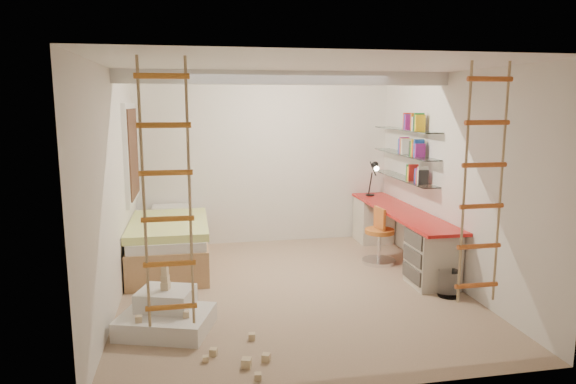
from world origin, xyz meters
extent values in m
plane|color=#998063|center=(0.00, 0.00, 0.00)|extent=(4.50, 4.50, 0.00)
cube|color=white|center=(0.00, 0.30, 2.52)|extent=(4.00, 0.18, 0.16)
cube|color=white|center=(-1.97, 1.50, 1.55)|extent=(0.06, 1.15, 1.35)
cube|color=#4C2D1E|center=(-1.93, 1.50, 1.55)|extent=(0.02, 1.00, 1.20)
cylinder|color=white|center=(1.75, -0.54, 0.15)|extent=(0.25, 0.25, 0.31)
cube|color=red|center=(1.72, 0.83, 0.73)|extent=(0.55, 2.80, 0.04)
cube|color=beige|center=(1.72, 1.93, 0.35)|extent=(0.52, 0.55, 0.71)
cube|color=beige|center=(1.72, -0.17, 0.35)|extent=(0.52, 0.55, 0.71)
cube|color=#4C4742|center=(1.45, -0.17, 0.61)|extent=(0.02, 0.50, 0.18)
cube|color=#4C4742|center=(1.45, -0.17, 0.39)|extent=(0.02, 0.50, 0.18)
cube|color=#4C4742|center=(1.45, -0.17, 0.17)|extent=(0.02, 0.50, 0.18)
cube|color=white|center=(1.87, 1.13, 1.15)|extent=(0.25, 1.80, 0.01)
cube|color=white|center=(1.87, 1.13, 1.50)|extent=(0.25, 1.80, 0.01)
cube|color=white|center=(1.87, 1.13, 1.85)|extent=(0.25, 1.80, 0.01)
cube|color=#AD7F51|center=(-1.48, 1.23, 0.23)|extent=(1.00, 2.00, 0.45)
cube|color=white|center=(-1.48, 1.23, 0.51)|extent=(0.95, 1.95, 0.12)
cube|color=#E2FF35|center=(-1.48, 1.08, 0.62)|extent=(1.02, 1.60, 0.10)
cube|color=white|center=(-1.48, 2.03, 0.63)|extent=(0.55, 0.35, 0.12)
cylinder|color=black|center=(1.67, 1.98, 0.76)|extent=(0.14, 0.14, 0.02)
cylinder|color=black|center=(1.67, 1.98, 0.95)|extent=(0.02, 0.15, 0.36)
cylinder|color=black|center=(1.67, 1.88, 1.20)|extent=(0.02, 0.27, 0.20)
cone|color=black|center=(1.67, 1.76, 1.25)|extent=(0.12, 0.14, 0.15)
cylinder|color=#FFEABF|center=(1.67, 1.72, 1.22)|extent=(0.08, 0.04, 0.08)
cylinder|color=#C16925|center=(1.40, 0.81, 0.46)|extent=(0.44, 0.44, 0.06)
cube|color=#C46525|center=(1.40, 0.82, 0.65)|extent=(0.06, 0.31, 0.29)
cylinder|color=silver|center=(1.40, 0.81, 0.25)|extent=(0.05, 0.05, 0.41)
cylinder|color=silver|center=(1.40, 0.81, 0.02)|extent=(0.50, 0.50, 0.05)
cube|color=silver|center=(-1.45, -0.87, 0.10)|extent=(1.02, 0.90, 0.19)
cube|color=silver|center=(-1.45, -0.74, 0.29)|extent=(0.63, 0.57, 0.19)
cube|color=#CCB284|center=(-1.45, -0.74, 0.42)|extent=(0.10, 0.10, 0.08)
cube|color=#CCB284|center=(-1.45, -0.74, 0.50)|extent=(0.09, 0.09, 0.07)
cube|color=#CCB284|center=(-1.45, -0.74, 0.59)|extent=(0.08, 0.08, 0.12)
cube|color=#CCB284|center=(-1.25, -1.02, 0.22)|extent=(0.06, 0.06, 0.06)
cube|color=#CCB284|center=(-1.21, -0.75, 0.22)|extent=(0.06, 0.06, 0.06)
cube|color=#CCB284|center=(-1.69, -1.05, 0.22)|extent=(0.06, 0.06, 0.06)
cube|color=#CCB284|center=(-1.09, -1.56, 0.04)|extent=(0.07, 0.07, 0.07)
cube|color=#CCB284|center=(-0.57, -1.66, 0.04)|extent=(0.07, 0.07, 0.07)
cube|color=#CCB284|center=(-1.01, -1.46, 0.04)|extent=(0.07, 0.07, 0.07)
cube|color=#CCB284|center=(-0.64, -1.22, 0.04)|extent=(0.07, 0.07, 0.07)
cube|color=#CCB284|center=(-0.68, -1.95, 0.04)|extent=(0.07, 0.07, 0.07)
cube|color=#CCB284|center=(-0.75, -1.73, 0.04)|extent=(0.07, 0.07, 0.07)
cube|color=#262626|center=(1.87, 1.13, 1.27)|extent=(0.14, 0.58, 0.22)
cube|color=white|center=(1.87, 1.13, 1.62)|extent=(0.14, 0.70, 0.22)
cube|color=orange|center=(1.87, 1.13, 1.97)|extent=(0.14, 0.58, 0.22)
camera|label=1|loc=(-1.15, -5.78, 2.24)|focal=32.00mm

